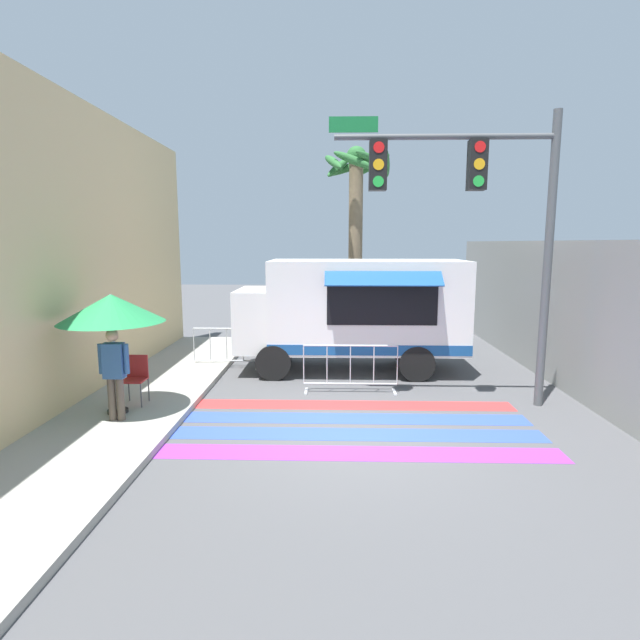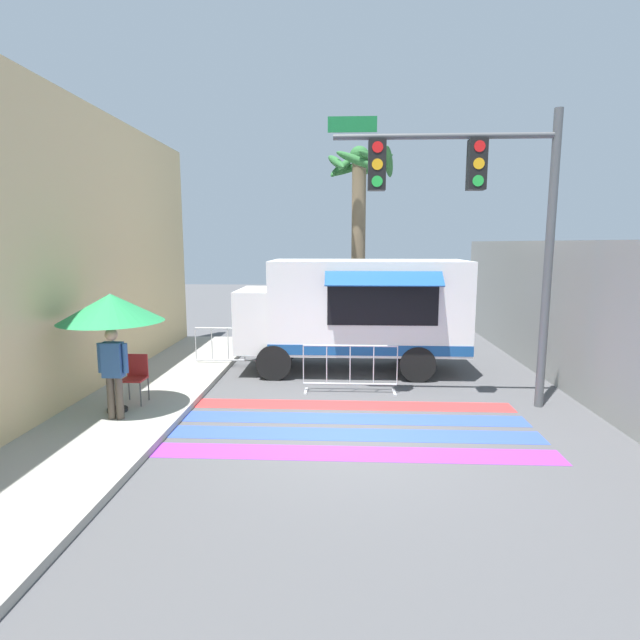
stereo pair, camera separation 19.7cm
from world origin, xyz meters
TOP-DOWN VIEW (x-y plane):
  - ground_plane at (0.00, 0.00)m, footprint 60.00×60.00m
  - sidewalk_left at (-5.19, 0.00)m, footprint 4.40×16.00m
  - building_left_facade at (-5.36, 0.00)m, footprint 0.25×16.00m
  - concrete_wall_right at (4.73, 3.00)m, footprint 0.20×16.00m
  - crosswalk_painted at (0.00, 0.41)m, footprint 6.40×2.84m
  - food_truck at (0.08, 4.27)m, footprint 5.52×2.49m
  - traffic_signal_pole at (2.33, 1.65)m, footprint 4.22×0.29m
  - patio_umbrella at (-4.21, 0.66)m, footprint 1.82×1.82m
  - folding_chair at (-4.08, 1.23)m, footprint 0.41×0.41m
  - vendor_person at (-4.06, 0.28)m, footprint 0.53×0.21m
  - barricade_front at (0.05, 2.42)m, footprint 2.01×0.44m
  - barricade_side at (-3.03, 4.44)m, footprint 1.70×0.44m
  - palm_tree at (0.36, 7.63)m, footprint 2.16×2.14m

SIDE VIEW (x-z plane):
  - ground_plane at x=0.00m, z-range 0.00..0.00m
  - crosswalk_painted at x=0.00m, z-range 0.00..0.01m
  - sidewalk_left at x=-5.19m, z-range 0.00..0.12m
  - barricade_side at x=-3.03m, z-range -0.02..1.02m
  - barricade_front at x=0.05m, z-range -0.01..1.03m
  - folding_chair at x=-4.08m, z-range 0.22..1.14m
  - vendor_person at x=-4.06m, z-range 0.22..1.83m
  - food_truck at x=0.08m, z-range 0.19..2.94m
  - concrete_wall_right at x=4.73m, z-range 0.00..3.22m
  - patio_umbrella at x=-4.21m, z-range 0.94..3.10m
  - building_left_facade at x=-5.36m, z-range 0.00..5.95m
  - traffic_signal_pole at x=2.33m, z-range 1.17..6.73m
  - palm_tree at x=0.36m, z-range 1.01..7.03m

